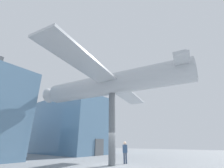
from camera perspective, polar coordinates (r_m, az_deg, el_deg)
The scene contains 5 objects.
ground_plane at distance 13.57m, azimuth 0.00°, elevation -28.69°, with size 80.00×80.00×0.00m, color gray.
glass_pavilion_right at distance 29.27m, azimuth -14.77°, elevation -15.24°, with size 8.25×13.50×9.78m.
support_pylon_central at distance 13.54m, azimuth 0.00°, elevation -16.02°, with size 0.59×0.59×5.98m.
suspended_airplane at distance 14.64m, azimuth -1.15°, elevation -0.18°, with size 16.53×15.94×2.90m.
visitor_person at distance 14.74m, azimuth 4.98°, elevation -23.94°, with size 0.43×0.44×1.81m.
Camera 1 is at (-10.63, -8.28, 1.65)m, focal length 24.00 mm.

